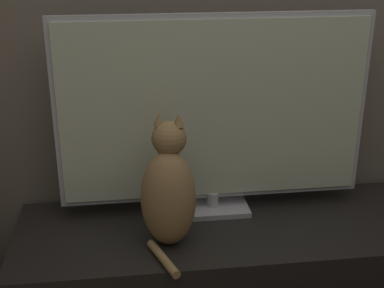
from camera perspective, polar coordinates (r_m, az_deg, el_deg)
The scene contains 3 objects.
tv_stand at distance 2.10m, azimuth 4.62°, elevation -14.50°, with size 1.59×0.53×0.50m.
tv at distance 1.91m, azimuth 2.34°, elevation 3.19°, with size 1.12×0.16×0.74m.
cat at distance 1.77m, azimuth -2.51°, elevation -5.09°, with size 0.22×0.32×0.46m.
Camera 1 is at (-0.39, -0.74, 1.49)m, focal length 50.00 mm.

